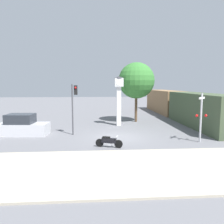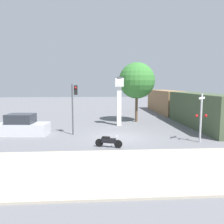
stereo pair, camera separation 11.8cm
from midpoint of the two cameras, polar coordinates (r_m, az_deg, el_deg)
name	(u,v)px [view 1 (the left image)]	position (r m, az deg, el deg)	size (l,w,h in m)	color
ground_plane	(118,137)	(17.98, 1.29, -6.61)	(120.00, 120.00, 0.00)	slate
sidewalk_strip	(131,168)	(11.47, 4.65, -14.48)	(36.00, 6.00, 0.10)	#B2A893
motorcycle	(109,142)	(15.06, -1.05, -7.74)	(1.84, 0.71, 0.84)	black
clock_tower	(119,93)	(22.80, 1.63, 4.86)	(1.05, 1.05, 5.15)	white
freight_train	(179,105)	(29.49, 16.98, 1.81)	(2.80, 23.70, 3.40)	#425138
traffic_light	(74,100)	(18.73, -10.07, 3.05)	(0.50, 0.35, 4.33)	#47474C
railroad_crossing_signal	(201,116)	(17.37, 22.05, -0.90)	(0.90, 0.82, 3.66)	#B7B7BC
street_tree	(136,81)	(25.25, 6.25, 8.14)	(4.11, 4.11, 6.80)	brown
parked_car	(22,126)	(20.22, -22.50, -3.45)	(4.33, 2.12, 1.80)	silver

